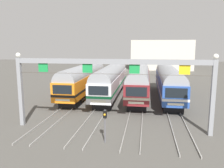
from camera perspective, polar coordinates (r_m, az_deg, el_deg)
ground_plane at (r=34.15m, az=3.22°, el=-3.25°), size 160.00×160.00×0.00m
track_bed at (r=50.80m, az=5.07°, el=1.10°), size 14.06×70.00×0.15m
commuter_train_orange at (r=34.79m, az=-7.08°, el=1.43°), size 2.88×18.06×4.77m
commuter_train_white at (r=33.91m, az=-0.26°, el=1.29°), size 2.88×18.06×5.05m
commuter_train_maroon at (r=33.51m, az=6.83°, el=1.12°), size 2.88×18.06×4.77m
commuter_train_blue at (r=33.65m, az=13.97°, el=0.94°), size 2.88×18.06×5.05m
catenary_gantry at (r=20.04m, az=-0.35°, el=2.44°), size 17.79×0.44×6.97m
yard_signal_mast at (r=18.01m, az=-1.79°, el=-8.96°), size 0.28×0.35×2.70m
maintenance_building at (r=75.06m, az=12.23°, el=7.16°), size 18.77×10.00×9.16m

